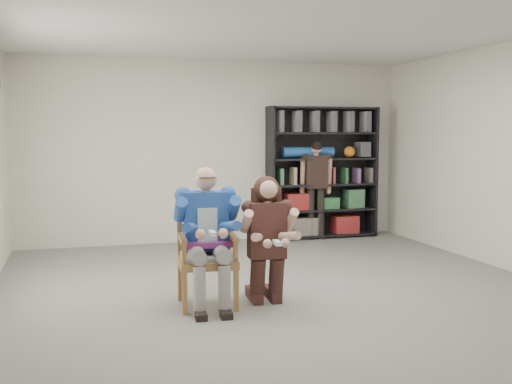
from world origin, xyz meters
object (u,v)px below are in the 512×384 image
object	(u,v)px
armchair	(207,253)
seated_man	(207,237)
standing_man	(316,190)
bookshelf	(322,173)
kneeling_woman	(268,242)

from	to	relation	value
armchair	seated_man	bearing A→B (deg)	0.00
armchair	standing_man	world-z (taller)	standing_man
bookshelf	kneeling_woman	bearing A→B (deg)	-120.46
seated_man	bookshelf	bearing A→B (deg)	55.86
armchair	seated_man	distance (m)	0.16
seated_man	kneeling_woman	world-z (taller)	seated_man
seated_man	kneeling_woman	distance (m)	0.60
seated_man	armchair	bearing A→B (deg)	0.00
kneeling_woman	standing_man	world-z (taller)	standing_man
armchair	seated_man	xyz separation A→B (m)	(0.00, 0.00, 0.16)
armchair	standing_man	size ratio (longest dim) A/B	0.68
armchair	standing_man	bearing A→B (deg)	56.62
kneeling_woman	armchair	bearing A→B (deg)	172.40
bookshelf	seated_man	bearing A→B (deg)	-128.23
seated_man	standing_man	world-z (taller)	standing_man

